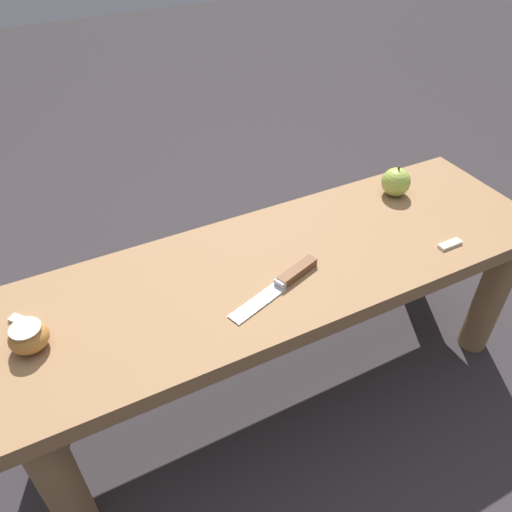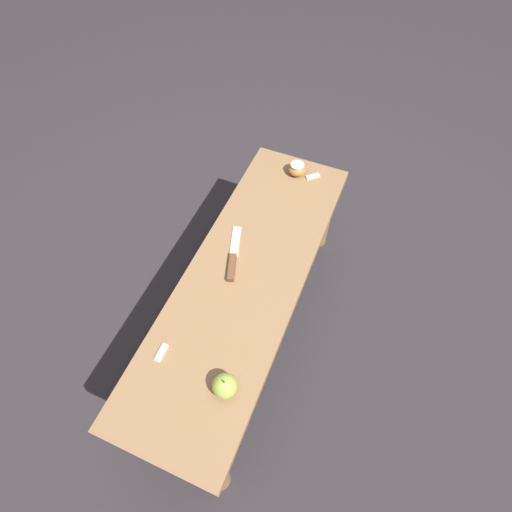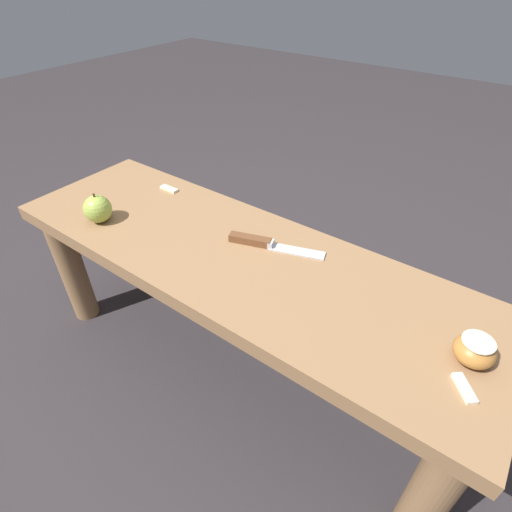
{
  "view_description": "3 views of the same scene",
  "coord_description": "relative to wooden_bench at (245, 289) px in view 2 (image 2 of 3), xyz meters",
  "views": [
    {
      "loc": [
        0.45,
        0.73,
        1.17
      ],
      "look_at": [
        0.07,
        -0.01,
        0.48
      ],
      "focal_mm": 35.0,
      "sensor_mm": 36.0,
      "label": 1
    },
    {
      "loc": [
        -0.66,
        -0.32,
        1.65
      ],
      "look_at": [
        0.07,
        -0.01,
        0.48
      ],
      "focal_mm": 28.0,
      "sensor_mm": 36.0,
      "label": 2
    },
    {
      "loc": [
        0.5,
        -0.6,
        1.04
      ],
      "look_at": [
        0.07,
        -0.01,
        0.48
      ],
      "focal_mm": 28.0,
      "sensor_mm": 36.0,
      "label": 3
    }
  ],
  "objects": [
    {
      "name": "ground_plane",
      "position": [
        0.0,
        0.0,
        -0.35
      ],
      "size": [
        8.0,
        8.0,
        0.0
      ],
      "primitive_type": "plane",
      "color": "#2D282B"
    },
    {
      "name": "wooden_bench",
      "position": [
        0.0,
        0.0,
        0.0
      ],
      "size": [
        1.28,
        0.41,
        0.45
      ],
      "color": "olive",
      "rests_on": "ground_plane"
    },
    {
      "name": "knife",
      "position": [
        0.04,
        0.06,
        0.1
      ],
      "size": [
        0.24,
        0.1,
        0.02
      ],
      "rotation": [
        0.0,
        0.0,
        0.32
      ],
      "color": "#B7BABF",
      "rests_on": "wooden_bench"
    },
    {
      "name": "apple_whole",
      "position": [
        -0.39,
        -0.11,
        0.13
      ],
      "size": [
        0.08,
        0.08,
        0.08
      ],
      "color": "#9EB747",
      "rests_on": "wooden_bench"
    },
    {
      "name": "apple_cut",
      "position": [
        0.55,
        -0.0,
        0.12
      ],
      "size": [
        0.07,
        0.07,
        0.05
      ],
      "color": "#B27233",
      "rests_on": "wooden_bench"
    },
    {
      "name": "apple_slice_near_knife",
      "position": [
        0.55,
        -0.07,
        0.1
      ],
      "size": [
        0.05,
        0.06,
        0.01
      ],
      "color": "silver",
      "rests_on": "wooden_bench"
    },
    {
      "name": "apple_slice_center",
      "position": [
        -0.36,
        0.13,
        0.1
      ],
      "size": [
        0.06,
        0.02,
        0.01
      ],
      "color": "silver",
      "rests_on": "wooden_bench"
    }
  ]
}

